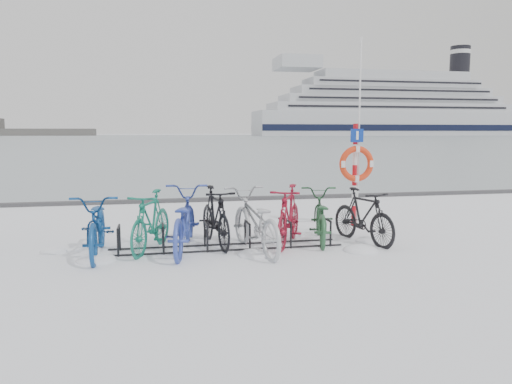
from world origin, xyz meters
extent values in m
plane|color=white|center=(0.00, 0.00, 0.00)|extent=(900.00, 900.00, 0.00)
cube|color=#A4B1B9|center=(0.00, 155.00, 0.01)|extent=(400.00, 298.00, 0.02)
cube|color=#3F3F42|center=(0.00, 5.90, 0.05)|extent=(400.00, 0.25, 0.10)
cylinder|color=black|center=(-1.80, -0.22, 0.22)|extent=(0.04, 0.04, 0.44)
cylinder|color=black|center=(-1.80, 0.22, 0.22)|extent=(0.04, 0.04, 0.44)
cylinder|color=black|center=(-1.80, 0.00, 0.44)|extent=(0.04, 0.44, 0.04)
cylinder|color=black|center=(-1.08, -0.22, 0.22)|extent=(0.04, 0.04, 0.44)
cylinder|color=black|center=(-1.08, 0.22, 0.22)|extent=(0.04, 0.04, 0.44)
cylinder|color=black|center=(-1.08, 0.00, 0.44)|extent=(0.04, 0.44, 0.04)
cylinder|color=black|center=(-0.36, -0.22, 0.22)|extent=(0.04, 0.04, 0.44)
cylinder|color=black|center=(-0.36, 0.22, 0.22)|extent=(0.04, 0.04, 0.44)
cylinder|color=black|center=(-0.36, 0.00, 0.44)|extent=(0.04, 0.44, 0.04)
cylinder|color=black|center=(0.36, -0.22, 0.22)|extent=(0.04, 0.04, 0.44)
cylinder|color=black|center=(0.36, 0.22, 0.22)|extent=(0.04, 0.04, 0.44)
cylinder|color=black|center=(0.36, 0.00, 0.44)|extent=(0.04, 0.44, 0.04)
cylinder|color=black|center=(1.08, -0.22, 0.22)|extent=(0.04, 0.04, 0.44)
cylinder|color=black|center=(1.08, 0.22, 0.22)|extent=(0.04, 0.04, 0.44)
cylinder|color=black|center=(1.08, 0.00, 0.44)|extent=(0.04, 0.44, 0.04)
cylinder|color=black|center=(1.80, -0.22, 0.22)|extent=(0.04, 0.04, 0.44)
cylinder|color=black|center=(1.80, 0.22, 0.22)|extent=(0.04, 0.04, 0.44)
cylinder|color=black|center=(1.80, 0.00, 0.44)|extent=(0.04, 0.44, 0.04)
cylinder|color=black|center=(0.00, -0.22, 0.02)|extent=(4.00, 0.03, 0.03)
cylinder|color=black|center=(0.00, 0.22, 0.02)|extent=(4.00, 0.03, 0.03)
cylinder|color=#B20E16|center=(2.96, 1.53, 0.22)|extent=(0.10, 0.10, 0.43)
cylinder|color=silver|center=(2.96, 1.53, 0.65)|extent=(0.10, 0.10, 0.43)
cylinder|color=#B20E16|center=(2.96, 1.53, 1.08)|extent=(0.10, 0.10, 0.43)
cylinder|color=silver|center=(2.96, 1.53, 1.52)|extent=(0.10, 0.10, 0.43)
cylinder|color=#B20E16|center=(2.96, 1.53, 1.95)|extent=(0.10, 0.10, 0.43)
torus|color=red|center=(2.96, 1.44, 1.33)|extent=(0.76, 0.13, 0.76)
cube|color=#0D2E97|center=(2.96, 1.45, 1.92)|extent=(0.28, 0.03, 0.28)
cylinder|color=silver|center=(3.06, 1.58, 1.97)|extent=(0.04, 0.04, 3.94)
cube|color=silver|center=(114.64, 222.74, 5.82)|extent=(135.80, 25.22, 11.64)
cube|color=black|center=(114.64, 210.08, 3.88)|extent=(135.80, 0.30, 2.91)
cube|color=black|center=(114.64, 235.39, 3.88)|extent=(135.80, 0.30, 2.91)
cube|color=silver|center=(114.64, 222.74, 13.58)|extent=(121.25, 23.28, 3.88)
cube|color=silver|center=(114.64, 222.74, 21.34)|extent=(97.97, 20.37, 3.88)
cube|color=silver|center=(114.64, 222.74, 29.10)|extent=(74.69, 17.46, 3.88)
cube|color=silver|center=(66.14, 222.74, 33.95)|extent=(19.40, 19.40, 5.82)
cylinder|color=black|center=(151.49, 222.74, 37.83)|extent=(9.70, 9.70, 13.58)
cube|color=black|center=(114.64, 210.90, 17.46)|extent=(106.70, 0.20, 11.64)
imported|color=navy|center=(-2.11, -0.02, 0.53)|extent=(0.74, 2.04, 1.07)
imported|color=#16745B|center=(-1.27, 0.14, 0.53)|extent=(1.08, 1.81, 1.05)
imported|color=#3448AA|center=(-0.75, -0.04, 0.56)|extent=(1.12, 2.22, 1.11)
imported|color=black|center=(-0.16, 0.32, 0.54)|extent=(0.74, 1.84, 1.08)
imported|color=#B2B5BA|center=(0.43, -0.28, 0.54)|extent=(1.04, 2.16, 1.08)
imported|color=maroon|center=(1.13, 0.13, 0.54)|extent=(1.26, 1.85, 1.09)
imported|color=#265632|center=(1.76, 0.24, 0.49)|extent=(1.13, 1.99, 0.99)
imported|color=black|center=(2.50, 0.00, 0.51)|extent=(0.91, 1.76, 1.02)
ellipsoid|color=white|center=(0.50, 0.69, 0.00)|extent=(0.37, 0.37, 0.13)
ellipsoid|color=white|center=(-0.54, 0.54, 0.00)|extent=(0.48, 0.48, 0.17)
ellipsoid|color=white|center=(2.17, -0.66, 0.00)|extent=(0.59, 0.59, 0.21)
ellipsoid|color=white|center=(0.37, -0.58, 0.00)|extent=(0.56, 0.56, 0.20)
ellipsoid|color=white|center=(2.61, 0.02, 0.00)|extent=(0.44, 0.44, 0.15)
ellipsoid|color=white|center=(-2.12, -0.42, 0.00)|extent=(0.62, 0.62, 0.22)
ellipsoid|color=white|center=(1.43, 0.85, 0.00)|extent=(0.44, 0.44, 0.15)
ellipsoid|color=white|center=(-2.89, 0.34, 0.00)|extent=(0.43, 0.43, 0.15)
camera|label=1|loc=(-1.21, -8.35, 2.00)|focal=35.00mm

